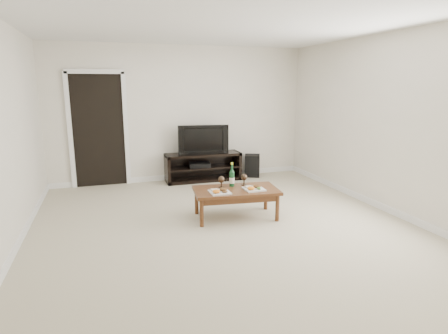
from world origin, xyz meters
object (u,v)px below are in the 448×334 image
media_console (203,167)px  television (203,139)px  coffee_table (236,203)px  subwoofer (252,166)px

media_console → television: (0.00, 0.00, 0.55)m
media_console → coffee_table: (-0.10, -2.20, -0.07)m
media_console → subwoofer: (1.06, 0.03, -0.05)m
subwoofer → coffee_table: size_ratio=0.38×
television → subwoofer: 1.22m
media_console → television: television is taller
television → coffee_table: (-0.10, -2.20, -0.62)m
media_console → subwoofer: media_console is taller
subwoofer → coffee_table: 2.51m
media_console → coffee_table: bearing=-92.5°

